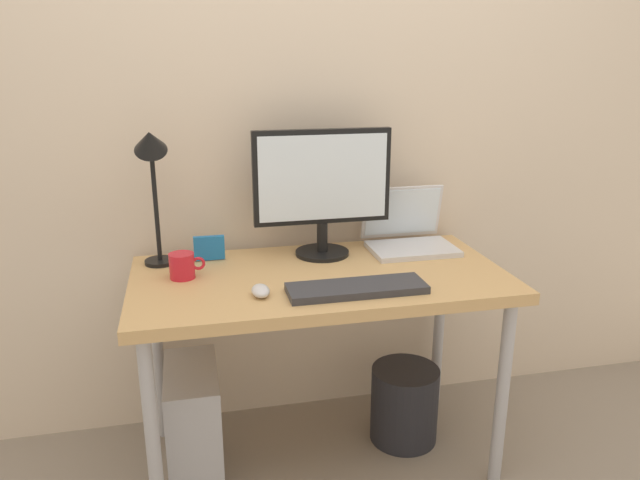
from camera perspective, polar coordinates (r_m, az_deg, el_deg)
name	(u,v)px	position (r m, az deg, el deg)	size (l,w,h in m)	color
ground_plane	(320,455)	(2.43, 0.00, -19.61)	(6.00, 6.00, 0.00)	gray
back_wall	(297,96)	(2.33, -2.16, 13.42)	(4.40, 0.04, 2.60)	beige
desk	(320,293)	(2.10, 0.00, -4.99)	(1.27, 0.66, 0.73)	tan
monitor	(322,186)	(2.19, 0.23, 5.16)	(0.50, 0.20, 0.47)	black
laptop	(408,233)	(2.35, 8.28, 0.67)	(0.32, 0.26, 0.23)	silver
desk_lamp	(152,164)	(2.12, -15.57, 6.90)	(0.11, 0.16, 0.51)	black
keyboard	(357,288)	(1.91, 3.48, -4.56)	(0.44, 0.14, 0.02)	#333338
mouse	(261,291)	(1.89, -5.62, -4.78)	(0.06, 0.09, 0.03)	silver
coffee_mug	(182,266)	(2.07, -12.84, -2.38)	(0.12, 0.08, 0.09)	red
photo_frame	(209,248)	(2.22, -10.41, -0.74)	(0.11, 0.02, 0.09)	#1E72BF
computer_tower	(194,424)	(2.26, -11.80, -16.61)	(0.18, 0.36, 0.42)	#B2B2B7
wastebasket	(404,404)	(2.45, 7.95, -15.05)	(0.26, 0.26, 0.30)	#232328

